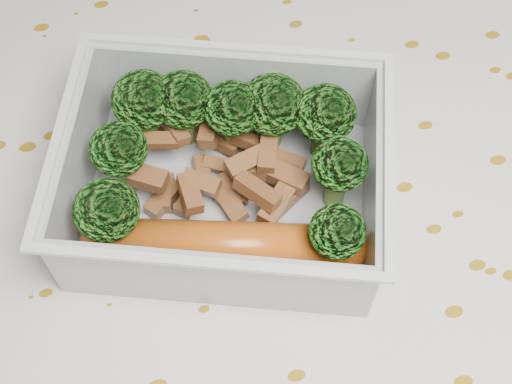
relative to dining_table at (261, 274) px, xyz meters
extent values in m
cube|color=brown|center=(0.00, 0.00, 0.06)|extent=(1.40, 0.90, 0.04)
cube|color=silver|center=(0.00, 0.00, 0.09)|extent=(1.46, 0.96, 0.01)
cube|color=silver|center=(-0.02, 0.01, 0.09)|extent=(0.19, 0.17, 0.00)
cube|color=silver|center=(0.00, 0.06, 0.12)|extent=(0.15, 0.06, 0.05)
cube|color=silver|center=(-0.04, -0.05, 0.12)|extent=(0.15, 0.06, 0.05)
cube|color=silver|center=(0.05, -0.02, 0.12)|extent=(0.04, 0.11, 0.05)
cube|color=silver|center=(-0.09, 0.04, 0.12)|extent=(0.04, 0.11, 0.05)
cube|color=silver|center=(0.00, 0.07, 0.15)|extent=(0.16, 0.06, 0.00)
cube|color=silver|center=(-0.04, -0.05, 0.15)|extent=(0.16, 0.06, 0.00)
cube|color=silver|center=(0.06, -0.02, 0.15)|extent=(0.05, 0.11, 0.00)
cube|color=silver|center=(-0.09, 0.04, 0.15)|extent=(0.05, 0.11, 0.00)
cylinder|color=#608C3F|center=(-0.05, 0.06, 0.10)|extent=(0.01, 0.01, 0.02)
ellipsoid|color=#3C7922|center=(-0.05, 0.06, 0.13)|extent=(0.03, 0.03, 0.03)
cylinder|color=#608C3F|center=(-0.03, 0.05, 0.10)|extent=(0.01, 0.01, 0.02)
ellipsoid|color=#3C7922|center=(-0.03, 0.05, 0.13)|extent=(0.03, 0.03, 0.03)
cylinder|color=#608C3F|center=(-0.01, 0.04, 0.11)|extent=(0.01, 0.01, 0.02)
ellipsoid|color=#3C7922|center=(-0.01, 0.04, 0.13)|extent=(0.03, 0.03, 0.03)
cylinder|color=#608C3F|center=(0.02, 0.04, 0.10)|extent=(0.01, 0.01, 0.02)
ellipsoid|color=#3C7922|center=(0.02, 0.04, 0.13)|extent=(0.04, 0.04, 0.03)
cylinder|color=#608C3F|center=(0.04, 0.03, 0.10)|extent=(0.01, 0.01, 0.02)
ellipsoid|color=#3C7922|center=(0.04, 0.03, 0.13)|extent=(0.03, 0.03, 0.03)
cylinder|color=#608C3F|center=(-0.07, 0.03, 0.11)|extent=(0.01, 0.01, 0.03)
ellipsoid|color=#3C7922|center=(-0.07, 0.03, 0.13)|extent=(0.03, 0.03, 0.03)
cylinder|color=#608C3F|center=(0.04, -0.01, 0.11)|extent=(0.01, 0.01, 0.03)
ellipsoid|color=#3C7922|center=(0.04, -0.01, 0.13)|extent=(0.03, 0.03, 0.02)
cylinder|color=#608C3F|center=(-0.08, 0.00, 0.10)|extent=(0.01, 0.01, 0.02)
ellipsoid|color=#3C7922|center=(-0.08, 0.00, 0.13)|extent=(0.03, 0.03, 0.03)
cylinder|color=#608C3F|center=(0.03, -0.04, 0.11)|extent=(0.01, 0.01, 0.03)
ellipsoid|color=#3C7922|center=(0.03, -0.04, 0.13)|extent=(0.03, 0.03, 0.02)
cube|color=brown|center=(-0.02, 0.00, 0.10)|extent=(0.02, 0.03, 0.01)
cube|color=brown|center=(-0.06, 0.02, 0.12)|extent=(0.02, 0.02, 0.01)
cube|color=brown|center=(0.00, 0.02, 0.11)|extent=(0.02, 0.02, 0.01)
cube|color=brown|center=(0.00, 0.03, 0.11)|extent=(0.02, 0.02, 0.01)
cube|color=brown|center=(0.01, 0.01, 0.11)|extent=(0.03, 0.03, 0.01)
cube|color=brown|center=(-0.05, 0.02, 0.10)|extent=(0.01, 0.02, 0.01)
cube|color=brown|center=(-0.03, 0.01, 0.12)|extent=(0.02, 0.02, 0.01)
cube|color=brown|center=(-0.04, 0.01, 0.12)|extent=(0.01, 0.02, 0.01)
cube|color=brown|center=(-0.02, 0.01, 0.10)|extent=(0.02, 0.02, 0.01)
cube|color=brown|center=(-0.03, 0.03, 0.10)|extent=(0.01, 0.02, 0.01)
cube|color=brown|center=(-0.01, 0.01, 0.10)|extent=(0.01, 0.03, 0.01)
cube|color=brown|center=(0.01, 0.02, 0.11)|extent=(0.02, 0.03, 0.01)
cube|color=brown|center=(0.01, 0.00, 0.10)|extent=(0.03, 0.02, 0.01)
cube|color=brown|center=(0.01, 0.02, 0.10)|extent=(0.03, 0.03, 0.01)
cube|color=brown|center=(0.01, 0.02, 0.10)|extent=(0.03, 0.03, 0.01)
cube|color=brown|center=(-0.04, 0.05, 0.12)|extent=(0.02, 0.03, 0.01)
cube|color=brown|center=(0.02, 0.02, 0.10)|extent=(0.03, 0.02, 0.01)
cube|color=brown|center=(-0.05, 0.04, 0.12)|extent=(0.02, 0.01, 0.01)
cube|color=brown|center=(0.01, -0.01, 0.11)|extent=(0.03, 0.03, 0.01)
cube|color=brown|center=(-0.05, 0.02, 0.10)|extent=(0.02, 0.02, 0.01)
cube|color=brown|center=(0.00, 0.00, 0.11)|extent=(0.02, 0.03, 0.01)
cube|color=brown|center=(-0.04, 0.01, 0.10)|extent=(0.02, 0.02, 0.01)
cube|color=brown|center=(-0.02, 0.03, 0.10)|extent=(0.02, 0.02, 0.01)
cube|color=brown|center=(-0.01, 0.01, 0.10)|extent=(0.02, 0.03, 0.01)
cube|color=brown|center=(-0.02, 0.04, 0.10)|extent=(0.03, 0.03, 0.01)
cube|color=brown|center=(-0.02, 0.04, 0.11)|extent=(0.02, 0.03, 0.01)
cube|color=brown|center=(-0.04, 0.06, 0.10)|extent=(0.03, 0.02, 0.01)
cube|color=brown|center=(0.00, 0.02, 0.11)|extent=(0.02, 0.02, 0.01)
cylinder|color=#AB4C13|center=(-0.03, -0.02, 0.11)|extent=(0.12, 0.06, 0.02)
sphere|color=#AB4C13|center=(0.03, -0.04, 0.11)|extent=(0.02, 0.02, 0.02)
sphere|color=#AB4C13|center=(-0.08, -0.01, 0.11)|extent=(0.02, 0.02, 0.02)
camera|label=1|loc=(-0.05, -0.18, 0.43)|focal=50.00mm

